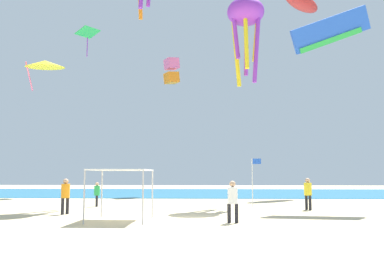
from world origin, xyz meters
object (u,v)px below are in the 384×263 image
at_px(kite_inflatable_red, 302,2).
at_px(kite_octopus_purple, 246,16).
at_px(canopy_tent, 121,172).
at_px(kite_diamond_green, 88,34).
at_px(person_central, 97,192).
at_px(person_near_tent, 233,198).
at_px(kite_delta_yellow, 45,64).
at_px(kite_parafoil_blue, 330,30).
at_px(kite_box_pink, 172,71).
at_px(person_rightmost, 65,193).
at_px(person_leftmost, 308,191).
at_px(banner_flag, 253,177).

distance_m(kite_inflatable_red, kite_octopus_purple, 16.96).
distance_m(canopy_tent, kite_diamond_green, 28.59).
xyz_separation_m(canopy_tent, person_central, (-3.36, 7.74, -1.28)).
distance_m(person_near_tent, kite_delta_yellow, 23.39).
height_order(kite_parafoil_blue, kite_delta_yellow, kite_parafoil_blue).
xyz_separation_m(kite_parafoil_blue, kite_diamond_green, (-21.24, 15.28, 5.73)).
distance_m(kite_diamond_green, kite_box_pink, 10.15).
bearing_deg(person_central, kite_box_pink, -32.87).
bearing_deg(canopy_tent, kite_parafoil_blue, 30.81).
height_order(kite_diamond_green, kite_box_pink, kite_diamond_green).
height_order(person_central, kite_inflatable_red, kite_inflatable_red).
bearing_deg(person_near_tent, person_rightmost, 168.30).
distance_m(person_leftmost, person_rightmost, 13.97).
height_order(person_rightmost, kite_parafoil_blue, kite_parafoil_blue).
bearing_deg(person_rightmost, kite_diamond_green, 41.81).
xyz_separation_m(person_leftmost, kite_inflatable_red, (4.04, 16.97, 19.39)).
distance_m(kite_diamond_green, kite_octopus_purple, 21.04).
distance_m(canopy_tent, kite_parafoil_blue, 16.93).
relative_size(person_leftmost, banner_flag, 0.60).
distance_m(person_central, kite_diamond_green, 22.78).
relative_size(canopy_tent, person_central, 1.77).
xyz_separation_m(person_central, kite_diamond_green, (-5.75, 14.77, 16.36)).
height_order(person_leftmost, kite_parafoil_blue, kite_parafoil_blue).
height_order(person_leftmost, kite_delta_yellow, kite_delta_yellow).
xyz_separation_m(kite_diamond_green, kite_box_pink, (9.19, -0.09, -4.29)).
xyz_separation_m(kite_box_pink, kite_inflatable_red, (13.96, 0.42, 7.49)).
bearing_deg(kite_diamond_green, banner_flag, 84.10).
xyz_separation_m(kite_diamond_green, kite_inflatable_red, (23.16, 0.33, 3.20)).
relative_size(kite_parafoil_blue, kite_octopus_purple, 0.86).
bearing_deg(kite_parafoil_blue, person_central, -5.20).
relative_size(person_leftmost, kite_box_pink, 0.69).
relative_size(person_rightmost, kite_parafoil_blue, 0.35).
height_order(banner_flag, kite_inflatable_red, kite_inflatable_red).
xyz_separation_m(person_near_tent, person_central, (-8.51, 8.36, -0.14)).
bearing_deg(canopy_tent, person_leftmost, 30.42).
height_order(canopy_tent, kite_octopus_purple, kite_octopus_purple).
bearing_deg(canopy_tent, kite_delta_yellow, 125.52).
distance_m(banner_flag, kite_inflatable_red, 25.02).
distance_m(person_near_tent, kite_box_pink, 26.43).
relative_size(person_near_tent, banner_flag, 0.59).
relative_size(canopy_tent, person_near_tent, 1.53).
height_order(person_rightmost, kite_inflatable_red, kite_inflatable_red).
distance_m(person_leftmost, kite_inflatable_red, 26.08).
bearing_deg(kite_box_pink, kite_parafoil_blue, -174.93).
distance_m(person_near_tent, banner_flag, 8.52).
distance_m(canopy_tent, person_central, 8.53).
height_order(person_near_tent, kite_diamond_green, kite_diamond_green).
relative_size(person_near_tent, kite_box_pink, 0.67).
bearing_deg(banner_flag, person_near_tent, -102.36).
distance_m(person_leftmost, person_central, 13.49).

